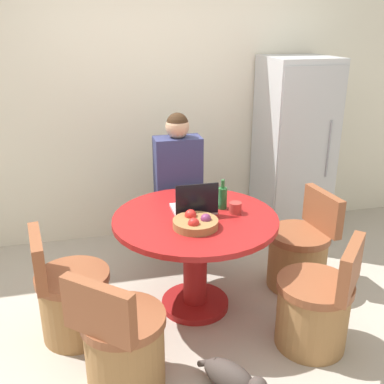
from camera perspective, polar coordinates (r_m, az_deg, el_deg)
The scene contains 14 objects.
ground_plane at distance 3.43m, azimuth 0.93°, elevation -16.06°, with size 12.00×12.00×0.00m, color #B2A899.
wall_back at distance 4.38m, azimuth -4.34°, elevation 10.86°, with size 7.00×0.06×2.60m.
refrigerator at distance 4.51m, azimuth 12.72°, elevation 5.21°, with size 0.62×0.66×1.76m.
dining_table at distance 3.30m, azimuth 0.41°, elevation -6.38°, with size 1.19×1.19×0.75m.
chair_near_right_corner at distance 3.17m, azimuth 15.37°, elevation -14.17°, with size 0.57×0.57×0.80m.
chair_left_side at distance 3.25m, azimuth -14.95°, elevation -13.11°, with size 0.51×0.50×0.80m.
chair_near_left_corner at distance 2.81m, azimuth -8.75°, elevation -18.77°, with size 0.57×0.57×0.80m.
chair_right_side at distance 3.79m, azimuth 13.46°, elevation -7.73°, with size 0.51×0.50×0.80m.
person_seated at distance 3.96m, azimuth -1.92°, elevation 1.44°, with size 0.40×0.37×1.35m.
laptop at distance 3.26m, azimuth 0.30°, elevation -1.73°, with size 0.31×0.25×0.24m.
fruit_bowl at distance 3.03m, azimuth 0.46°, elevation -3.90°, with size 0.31×0.31×0.10m.
coffee_cup at distance 3.26m, azimuth 5.53°, elevation -2.01°, with size 0.09×0.09×0.08m.
bottle at distance 3.32m, azimuth 3.89°, elevation -0.68°, with size 0.07×0.07×0.22m.
cat at distance 2.87m, azimuth 5.10°, elevation -22.36°, with size 0.35×0.39×0.18m.
Camera 1 is at (-0.70, -2.65, 2.06)m, focal length 42.00 mm.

